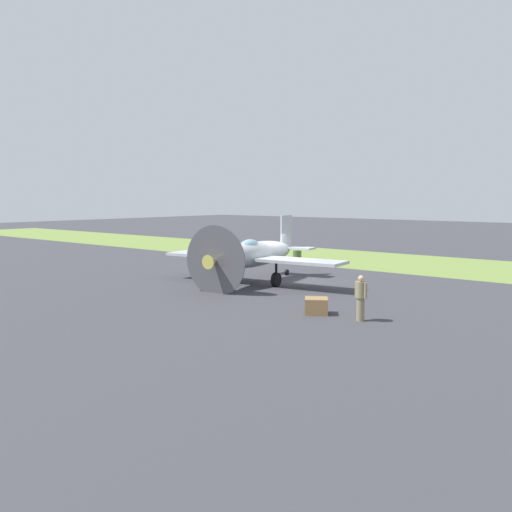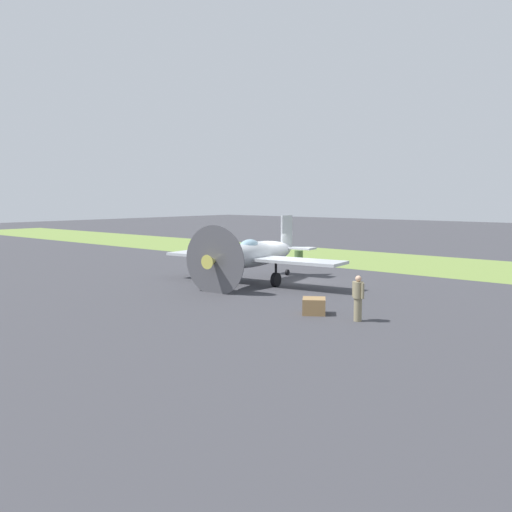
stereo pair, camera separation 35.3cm
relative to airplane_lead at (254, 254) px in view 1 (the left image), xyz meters
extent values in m
plane|color=#38383D|center=(-0.88, -2.05, -1.56)|extent=(160.00, 160.00, 0.00)
cube|color=olive|center=(-0.88, -14.06, -1.56)|extent=(120.00, 11.00, 0.01)
ellipsoid|color=#B2B7BC|center=(0.02, -0.17, 0.01)|extent=(2.34, 7.48, 1.34)
cube|color=#B2B7BC|center=(-0.04, 0.26, -0.16)|extent=(10.55, 3.24, 0.15)
cube|color=#B2B7BC|center=(0.48, -3.49, 0.98)|extent=(0.27, 1.20, 2.06)
cube|color=#B2B7BC|center=(0.48, -3.49, 0.11)|extent=(3.57, 1.44, 0.11)
cone|color=#B7B24C|center=(-0.52, 3.75, 0.01)|extent=(0.79, 0.85, 0.69)
cylinder|color=#4C4C51|center=(-0.49, 3.53, 0.01)|extent=(3.44, 0.52, 3.47)
ellipsoid|color=#8CB2C6|center=(-0.07, 0.48, 0.48)|extent=(0.96, 1.61, 0.76)
cylinder|color=black|center=(-1.61, 0.15, -1.20)|extent=(0.34, 0.76, 0.74)
cylinder|color=black|center=(-1.61, 0.15, -0.68)|extent=(0.13, 0.13, 1.04)
cylinder|color=black|center=(1.50, 0.58, -1.20)|extent=(0.34, 0.76, 0.74)
cylinder|color=black|center=(1.50, 0.58, -0.68)|extent=(0.13, 0.13, 1.04)
cylinder|color=black|center=(0.50, -3.60, -1.39)|extent=(0.18, 0.36, 0.35)
cylinder|color=#847A5B|center=(-8.91, 4.43, -1.12)|extent=(0.30, 0.30, 0.88)
cylinder|color=#847A5B|center=(-8.91, 4.43, -0.37)|extent=(0.38, 0.38, 0.62)
sphere|color=tan|center=(-8.91, 4.43, 0.05)|extent=(0.23, 0.23, 0.23)
cylinder|color=#847A5B|center=(-9.15, 4.52, -0.37)|extent=(0.11, 0.11, 0.59)
cylinder|color=#847A5B|center=(-8.66, 4.34, -0.37)|extent=(0.11, 0.11, 0.59)
cylinder|color=#476633|center=(3.52, -8.91, -1.11)|extent=(0.60, 0.60, 0.90)
cube|color=olive|center=(-6.93, 4.44, -1.24)|extent=(1.25, 1.25, 0.64)
camera|label=1|loc=(-18.98, 22.70, 3.10)|focal=38.89mm
camera|label=2|loc=(-19.25, 22.48, 3.10)|focal=38.89mm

